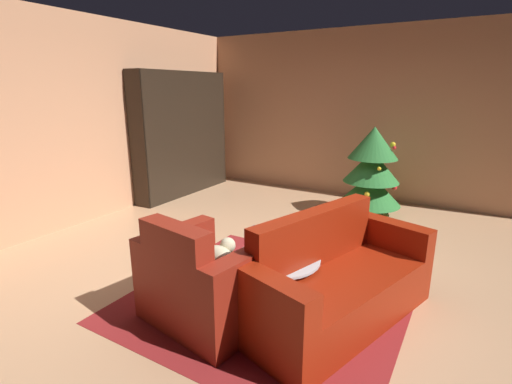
# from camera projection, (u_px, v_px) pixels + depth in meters

# --- Properties ---
(ground_plane) EXTENTS (7.85, 7.85, 0.00)m
(ground_plane) POSITION_uv_depth(u_px,v_px,m) (276.00, 273.00, 3.86)
(ground_plane) COLOR tan
(wall_back) EXTENTS (6.21, 0.06, 2.78)m
(wall_back) POSITION_uv_depth(u_px,v_px,m) (370.00, 115.00, 6.23)
(wall_back) COLOR tan
(wall_back) RESTS_ON ground
(wall_left) EXTENTS (0.06, 6.66, 2.78)m
(wall_left) POSITION_uv_depth(u_px,v_px,m) (71.00, 122.00, 5.00)
(wall_left) COLOR tan
(wall_left) RESTS_ON ground
(area_rug) EXTENTS (2.31, 2.21, 0.01)m
(area_rug) POSITION_uv_depth(u_px,v_px,m) (268.00, 299.00, 3.39)
(area_rug) COLOR maroon
(area_rug) RESTS_ON ground
(bookshelf_unit) EXTENTS (0.33, 2.07, 2.10)m
(bookshelf_unit) POSITION_uv_depth(u_px,v_px,m) (188.00, 135.00, 6.66)
(bookshelf_unit) COLOR black
(bookshelf_unit) RESTS_ON ground
(armchair_red) EXTENTS (1.07, 0.92, 0.89)m
(armchair_red) POSITION_uv_depth(u_px,v_px,m) (206.00, 283.00, 3.03)
(armchair_red) COLOR maroon
(armchair_red) RESTS_ON ground
(couch_red) EXTENTS (1.21, 1.87, 0.86)m
(couch_red) POSITION_uv_depth(u_px,v_px,m) (335.00, 284.00, 3.06)
(couch_red) COLOR maroon
(couch_red) RESTS_ON ground
(coffee_table) EXTENTS (0.73, 0.73, 0.45)m
(coffee_table) POSITION_uv_depth(u_px,v_px,m) (277.00, 262.00, 3.19)
(coffee_table) COLOR black
(coffee_table) RESTS_ON ground
(book_stack_on_table) EXTENTS (0.22, 0.16, 0.09)m
(book_stack_on_table) POSITION_uv_depth(u_px,v_px,m) (271.00, 254.00, 3.13)
(book_stack_on_table) COLOR #48784A
(book_stack_on_table) RESTS_ON coffee_table
(bottle_on_table) EXTENTS (0.07, 0.07, 0.31)m
(bottle_on_table) POSITION_uv_depth(u_px,v_px,m) (255.00, 247.00, 3.08)
(bottle_on_table) COLOR navy
(bottle_on_table) RESTS_ON coffee_table
(decorated_tree) EXTENTS (0.90, 0.90, 1.30)m
(decorated_tree) POSITION_uv_depth(u_px,v_px,m) (372.00, 170.00, 5.51)
(decorated_tree) COLOR brown
(decorated_tree) RESTS_ON ground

